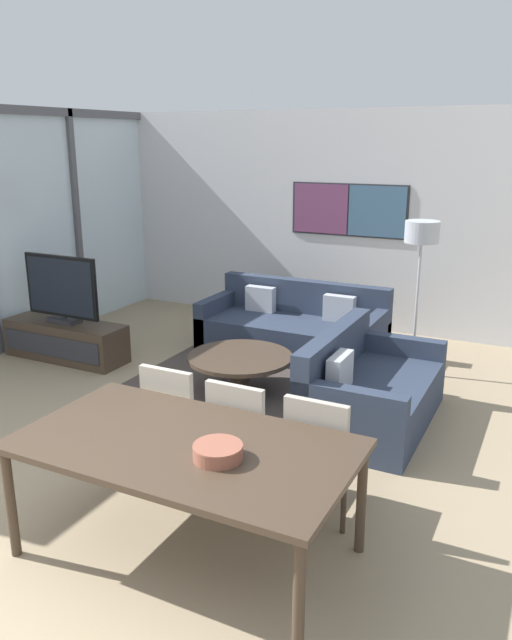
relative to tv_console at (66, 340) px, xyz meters
name	(u,v)px	position (x,y,z in m)	size (l,w,h in m)	color
wall_back	(345,221)	(2.36, 2.72, 1.19)	(7.45, 0.09, 2.80)	silver
area_rug	(240,392)	(2.25, 0.01, -0.21)	(2.40, 2.15, 0.01)	#473D38
tv_console	(66,340)	(0.00, 0.00, 0.00)	(1.47, 0.48, 0.43)	#423326
television	(62,290)	(0.00, 0.00, 0.59)	(0.99, 0.20, 0.77)	#2D2D33
sofa_main	(294,330)	(2.25, 1.36, 0.05)	(2.10, 0.92, 0.81)	#2D384C
sofa_side	(365,393)	(3.55, -0.08, 0.05)	(0.92, 1.61, 0.81)	#2D384C
coffee_table	(240,365)	(2.25, 0.01, 0.08)	(1.03, 1.03, 0.39)	#423326
dining_table	(185,451)	(3.15, -2.35, 0.47)	(1.97, 1.09, 0.74)	#423326
dining_chair_left	(177,412)	(2.57, -1.57, 0.28)	(0.46, 0.46, 0.88)	#B2A899
dining_chair_centre	(244,431)	(3.15, -1.62, 0.28)	(0.46, 0.46, 0.88)	#B2A899
dining_chair_right	(322,448)	(3.72, -1.61, 0.28)	(0.46, 0.46, 0.88)	#B2A899
fruit_bowl	(218,451)	(3.41, -2.43, 0.57)	(0.28, 0.28, 0.08)	#995642
floor_lamp	(421,245)	(3.66, 1.30, 1.18)	(0.35, 0.35, 1.64)	#2D2D33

